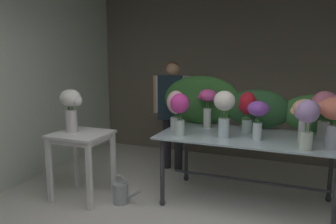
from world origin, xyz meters
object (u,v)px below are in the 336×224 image
object	(u,v)px
side_table_white	(81,143)
vase_white_roses_tall	(71,106)
vase_rosy_dahlias	(325,107)
vase_fuchsia_peonies	(208,103)
vase_blush_lilies	(176,106)
vase_lilac_tulips	(308,118)
vase_coral_hydrangea	(334,115)
vase_peach_freesia	(305,114)
vase_magenta_anemones	(180,109)
watering_can	(121,193)
vase_violet_ranunculus	(258,114)
vase_crimson_carnations	(247,109)
vase_ivory_stock	(224,108)
florist	(173,104)
display_table_glass	(249,145)

from	to	relation	value
side_table_white	vase_white_roses_tall	bearing A→B (deg)	-179.49
vase_rosy_dahlias	vase_fuchsia_peonies	xyz separation A→B (m)	(-1.30, -0.02, -0.02)
vase_blush_lilies	vase_lilac_tulips	bearing A→B (deg)	-13.12
vase_coral_hydrangea	vase_white_roses_tall	bearing A→B (deg)	-172.45
vase_peach_freesia	vase_coral_hydrangea	distance (m)	0.31
side_table_white	vase_peach_freesia	world-z (taller)	vase_peach_freesia
vase_magenta_anemones	watering_can	bearing A→B (deg)	-158.01
side_table_white	vase_violet_ranunculus	distance (m)	2.03
vase_magenta_anemones	vase_white_roses_tall	world-z (taller)	vase_white_roses_tall
side_table_white	vase_rosy_dahlias	xyz separation A→B (m)	(2.60, 0.81, 0.46)
side_table_white	vase_crimson_carnations	bearing A→B (deg)	21.56
side_table_white	vase_ivory_stock	size ratio (longest dim) A/B	1.56
vase_magenta_anemones	vase_coral_hydrangea	size ratio (longest dim) A/B	0.95
side_table_white	watering_can	world-z (taller)	side_table_white
side_table_white	vase_peach_freesia	size ratio (longest dim) A/B	1.80
vase_ivory_stock	vase_fuchsia_peonies	xyz separation A→B (m)	(-0.30, 0.42, -0.01)
florist	display_table_glass	bearing A→B (deg)	-32.82
side_table_white	vase_fuchsia_peonies	bearing A→B (deg)	31.14
vase_violet_ranunculus	watering_can	size ratio (longest dim) A/B	1.18
florist	vase_peach_freesia	bearing A→B (deg)	-25.14
vase_ivory_stock	watering_can	world-z (taller)	vase_ivory_stock
side_table_white	vase_magenta_anemones	world-z (taller)	vase_magenta_anemones
vase_white_roses_tall	display_table_glass	bearing A→B (deg)	16.39
vase_rosy_dahlias	vase_lilac_tulips	bearing A→B (deg)	-105.42
vase_blush_lilies	vase_peach_freesia	world-z (taller)	vase_blush_lilies
side_table_white	vase_peach_freesia	bearing A→B (deg)	12.42
vase_lilac_tulips	vase_peach_freesia	distance (m)	0.33
vase_lilac_tulips	watering_can	world-z (taller)	vase_lilac_tulips
vase_magenta_anemones	watering_can	xyz separation A→B (m)	(-0.62, -0.25, -0.98)
vase_peach_freesia	vase_white_roses_tall	xyz separation A→B (m)	(-2.52, -0.53, 0.01)
vase_crimson_carnations	watering_can	world-z (taller)	vase_crimson_carnations
vase_lilac_tulips	vase_rosy_dahlias	distance (m)	0.63
display_table_glass	vase_violet_ranunculus	world-z (taller)	vase_violet_ranunculus
vase_peach_freesia	side_table_white	bearing A→B (deg)	-167.58
vase_coral_hydrangea	florist	bearing A→B (deg)	154.00
vase_rosy_dahlias	vase_fuchsia_peonies	world-z (taller)	vase_rosy_dahlias
vase_blush_lilies	vase_white_roses_tall	world-z (taller)	vase_white_roses_tall
vase_ivory_stock	watering_can	xyz separation A→B (m)	(-1.10, -0.34, -1.00)
vase_fuchsia_peonies	vase_violet_ranunculus	bearing A→B (deg)	-29.95
vase_lilac_tulips	vase_peach_freesia	xyz separation A→B (m)	(-0.03, 0.32, -0.01)
vase_violet_ranunculus	vase_blush_lilies	bearing A→B (deg)	171.99
florist	watering_can	xyz separation A→B (m)	(-0.11, -1.34, -0.85)
vase_violet_ranunculus	vase_magenta_anemones	bearing A→B (deg)	-171.30
display_table_glass	vase_blush_lilies	world-z (taller)	vase_blush_lilies
florist	watering_can	distance (m)	1.59
florist	vase_ivory_stock	distance (m)	1.41
florist	vase_blush_lilies	xyz separation A→B (m)	(0.36, -0.82, 0.10)
vase_crimson_carnations	vase_white_roses_tall	xyz separation A→B (m)	(-1.91, -0.71, 0.02)
vase_ivory_stock	side_table_white	bearing A→B (deg)	-167.12
side_table_white	vase_ivory_stock	bearing A→B (deg)	12.88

